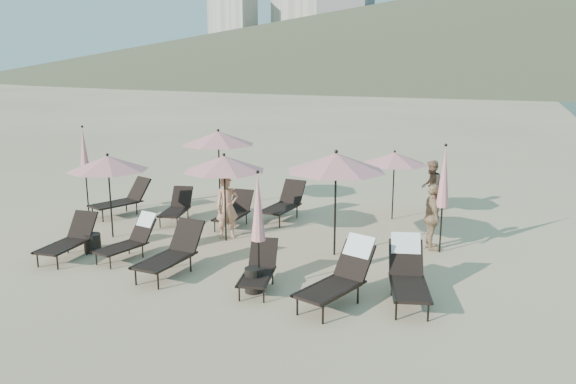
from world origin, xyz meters
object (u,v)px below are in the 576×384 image
at_px(umbrella_open_3, 218,138).
at_px(lounger_5, 408,273).
at_px(lounger_8, 235,211).
at_px(umbrella_closed_0, 258,208).
at_px(umbrella_closed_2, 84,153).
at_px(beachgoer_b, 431,186).
at_px(umbrella_open_0, 108,163).
at_px(side_table_0, 92,243).
at_px(lounger_2, 172,252).
at_px(umbrella_open_4, 394,158).
at_px(lounger_0, 69,239).
at_px(lounger_9, 284,203).
at_px(lounger_6, 123,199).
at_px(beachgoer_a, 227,207).
at_px(side_table_1, 254,280).
at_px(beachgoer_c, 432,217).
at_px(lounger_3, 259,269).
at_px(umbrella_closed_1, 444,178).
at_px(lounger_4, 341,275).
at_px(lounger_7, 177,207).
at_px(umbrella_open_2, 336,162).
at_px(umbrella_open_1, 224,164).
at_px(lounger_1, 130,238).

bearing_deg(umbrella_open_3, lounger_5, -37.02).
relative_size(lounger_8, umbrella_closed_0, 0.67).
distance_m(umbrella_closed_2, beachgoer_b, 10.41).
height_order(umbrella_open_0, side_table_0, umbrella_open_0).
height_order(lounger_2, umbrella_open_4, umbrella_open_4).
distance_m(lounger_0, lounger_9, 5.96).
relative_size(lounger_6, beachgoer_a, 1.20).
xyz_separation_m(side_table_1, beachgoer_c, (2.82, 3.98, 0.56)).
distance_m(beachgoer_a, beachgoer_c, 5.09).
xyz_separation_m(lounger_3, umbrella_open_0, (-4.97, 1.71, 1.54)).
bearing_deg(umbrella_open_4, side_table_1, -102.12).
relative_size(umbrella_closed_0, beachgoer_a, 1.49).
xyz_separation_m(umbrella_open_3, umbrella_closed_1, (7.03, -2.05, -0.36)).
bearing_deg(lounger_4, lounger_5, 45.40).
height_order(lounger_3, lounger_8, lounger_8).
bearing_deg(lounger_7, lounger_0, -113.13).
relative_size(umbrella_open_2, beachgoer_b, 1.59).
bearing_deg(lounger_8, umbrella_open_2, -24.70).
distance_m(lounger_7, side_table_0, 3.11).
distance_m(lounger_6, umbrella_open_1, 4.47).
distance_m(lounger_3, umbrella_closed_0, 1.28).
bearing_deg(lounger_1, side_table_0, -168.29).
relative_size(lounger_5, side_table_1, 3.87).
height_order(lounger_5, beachgoer_c, beachgoer_c).
distance_m(lounger_3, lounger_7, 5.63).
relative_size(lounger_0, side_table_1, 3.46).
bearing_deg(lounger_0, umbrella_open_3, 75.92).
distance_m(umbrella_open_0, umbrella_open_2, 5.80).
xyz_separation_m(lounger_7, umbrella_open_2, (5.05, -1.14, 1.77)).
bearing_deg(beachgoer_c, beachgoer_b, -13.68).
bearing_deg(lounger_3, lounger_6, 135.89).
relative_size(umbrella_closed_1, beachgoer_b, 1.67).
relative_size(lounger_8, umbrella_open_0, 0.73).
distance_m(lounger_5, beachgoer_a, 5.51).
xyz_separation_m(lounger_0, lounger_2, (2.78, -0.02, 0.04)).
bearing_deg(umbrella_open_3, beachgoer_a, -57.85).
height_order(umbrella_open_3, umbrella_closed_2, umbrella_closed_2).
height_order(lounger_6, umbrella_open_3, umbrella_open_3).
bearing_deg(umbrella_open_0, umbrella_open_1, 16.37).
relative_size(beachgoer_a, beachgoer_b, 1.03).
bearing_deg(beachgoer_b, lounger_5, 3.46).
bearing_deg(lounger_1, lounger_0, -146.33).
relative_size(umbrella_open_0, umbrella_closed_0, 0.91).
relative_size(lounger_1, lounger_3, 1.02).
xyz_separation_m(lounger_0, side_table_0, (0.19, 0.53, -0.22)).
bearing_deg(lounger_0, beachgoer_a, 40.57).
distance_m(lounger_1, lounger_5, 6.34).
bearing_deg(lounger_8, lounger_5, -34.54).
relative_size(lounger_4, umbrella_open_1, 0.87).
bearing_deg(lounger_5, lounger_0, 167.86).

